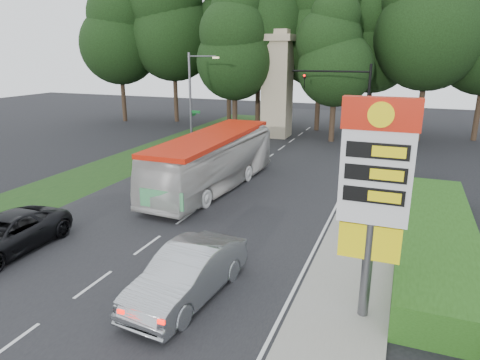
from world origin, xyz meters
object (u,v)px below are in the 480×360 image
at_px(suv_charcoal, 5,235).
at_px(gas_station_pylon, 375,182).
at_px(sedan_silver, 188,274).
at_px(monument, 277,84).
at_px(transit_bus, 213,162).
at_px(traffic_signal_mast, 351,97).
at_px(streetlight_signs, 193,97).

bearing_deg(suv_charcoal, gas_station_pylon, 1.47).
bearing_deg(sedan_silver, monument, 106.20).
bearing_deg(monument, sedan_silver, -79.15).
relative_size(gas_station_pylon, transit_bus, 0.57).
xyz_separation_m(traffic_signal_mast, suv_charcoal, (-10.82, -22.63, -3.90)).
bearing_deg(gas_station_pylon, monument, 111.80).
bearing_deg(gas_station_pylon, streetlight_signs, 128.96).
relative_size(traffic_signal_mast, suv_charcoal, 1.29).
height_order(traffic_signal_mast, monument, monument).
bearing_deg(suv_charcoal, traffic_signal_mast, 63.44).
height_order(gas_station_pylon, monument, monument).
relative_size(gas_station_pylon, traffic_signal_mast, 0.95).
xyz_separation_m(gas_station_pylon, streetlight_signs, (-16.19, 20.01, -0.01)).
height_order(traffic_signal_mast, streetlight_signs, streetlight_signs).
bearing_deg(monument, transit_bus, -85.94).
distance_m(traffic_signal_mast, sedan_silver, 23.38).
bearing_deg(gas_station_pylon, traffic_signal_mast, 99.09).
relative_size(traffic_signal_mast, streetlight_signs, 0.90).
relative_size(streetlight_signs, sedan_silver, 1.48).
bearing_deg(suv_charcoal, monument, 82.74).
height_order(streetlight_signs, suv_charcoal, streetlight_signs).
xyz_separation_m(gas_station_pylon, transit_bus, (-9.95, 10.36, -2.78)).
relative_size(gas_station_pylon, suv_charcoal, 1.23).
bearing_deg(streetlight_signs, suv_charcoal, -84.87).
distance_m(gas_station_pylon, streetlight_signs, 25.74).
bearing_deg(monument, gas_station_pylon, -68.20).
xyz_separation_m(monument, transit_bus, (1.25, -17.64, -3.43)).
height_order(transit_bus, sedan_silver, transit_bus).
xyz_separation_m(traffic_signal_mast, transit_bus, (-6.43, -11.64, -3.00)).
xyz_separation_m(monument, sedan_silver, (5.55, -28.97, -4.22)).
height_order(gas_station_pylon, suv_charcoal, gas_station_pylon).
bearing_deg(streetlight_signs, transit_bus, -57.12).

